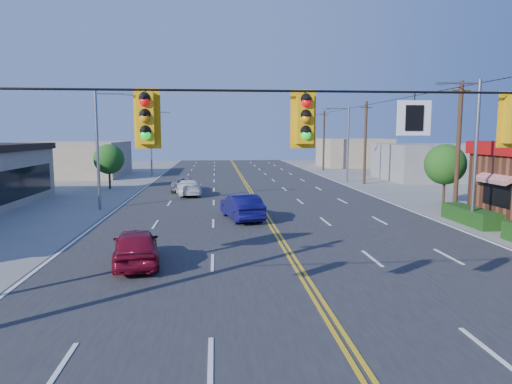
{
  "coord_description": "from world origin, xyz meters",
  "views": [
    {
      "loc": [
        -3.09,
        -9.64,
        5.1
      ],
      "look_at": [
        -1.06,
        13.15,
        2.2
      ],
      "focal_mm": 32.0,
      "sensor_mm": 36.0,
      "label": 1
    }
  ],
  "objects": [
    {
      "name": "ground",
      "position": [
        0.0,
        0.0,
        0.0
      ],
      "size": [
        160.0,
        160.0,
        0.0
      ],
      "primitive_type": "plane",
      "color": "gray",
      "rests_on": "ground"
    },
    {
      "name": "road",
      "position": [
        0.0,
        20.0,
        0.03
      ],
      "size": [
        20.0,
        120.0,
        0.06
      ],
      "primitive_type": "cube",
      "color": "#2D2D30",
      "rests_on": "ground"
    },
    {
      "name": "signal_span",
      "position": [
        -0.12,
        0.0,
        4.89
      ],
      "size": [
        24.32,
        0.34,
        9.0
      ],
      "color": "#47301E",
      "rests_on": "ground"
    },
    {
      "name": "streetlight_se",
      "position": [
        10.79,
        14.0,
        4.51
      ],
      "size": [
        2.55,
        0.25,
        8.0
      ],
      "color": "gray",
      "rests_on": "ground"
    },
    {
      "name": "streetlight_ne",
      "position": [
        10.79,
        38.0,
        4.51
      ],
      "size": [
        2.55,
        0.25,
        8.0
      ],
      "color": "gray",
      "rests_on": "ground"
    },
    {
      "name": "streetlight_sw",
      "position": [
        -10.79,
        22.0,
        4.51
      ],
      "size": [
        2.55,
        0.25,
        8.0
      ],
      "color": "gray",
      "rests_on": "ground"
    },
    {
      "name": "streetlight_nw",
      "position": [
        -10.79,
        48.0,
        4.51
      ],
      "size": [
        2.55,
        0.25,
        8.0
      ],
      "color": "gray",
      "rests_on": "ground"
    },
    {
      "name": "utility_pole_near",
      "position": [
        12.2,
        18.0,
        4.2
      ],
      "size": [
        0.28,
        0.28,
        8.4
      ],
      "primitive_type": "cylinder",
      "color": "#47301E",
      "rests_on": "ground"
    },
    {
      "name": "utility_pole_mid",
      "position": [
        12.2,
        36.0,
        4.2
      ],
      "size": [
        0.28,
        0.28,
        8.4
      ],
      "primitive_type": "cylinder",
      "color": "#47301E",
      "rests_on": "ground"
    },
    {
      "name": "utility_pole_far",
      "position": [
        12.2,
        54.0,
        4.2
      ],
      "size": [
        0.28,
        0.28,
        8.4
      ],
      "primitive_type": "cylinder",
      "color": "#47301E",
      "rests_on": "ground"
    },
    {
      "name": "tree_kfc_rear",
      "position": [
        13.5,
        22.0,
        2.93
      ],
      "size": [
        2.94,
        2.94,
        4.41
      ],
      "color": "#47301E",
      "rests_on": "ground"
    },
    {
      "name": "tree_west",
      "position": [
        -13.0,
        34.0,
        2.79
      ],
      "size": [
        2.8,
        2.8,
        4.2
      ],
      "color": "#47301E",
      "rests_on": "ground"
    },
    {
      "name": "bld_east_mid",
      "position": [
        22.0,
        40.0,
        2.0
      ],
      "size": [
        12.0,
        10.0,
        4.0
      ],
      "primitive_type": "cube",
      "color": "gray",
      "rests_on": "ground"
    },
    {
      "name": "bld_west_far",
      "position": [
        -20.0,
        48.0,
        2.1
      ],
      "size": [
        11.0,
        12.0,
        4.2
      ],
      "primitive_type": "cube",
      "color": "tan",
      "rests_on": "ground"
    },
    {
      "name": "bld_east_far",
      "position": [
        19.0,
        62.0,
        2.2
      ],
      "size": [
        10.0,
        10.0,
        4.4
      ],
      "primitive_type": "cube",
      "color": "tan",
      "rests_on": "ground"
    },
    {
      "name": "car_magenta",
      "position": [
        -6.21,
        8.0,
        0.72
      ],
      "size": [
        2.36,
        4.46,
        1.44
      ],
      "primitive_type": "imported",
      "rotation": [
        0.0,
        0.0,
        3.3
      ],
      "color": "maroon",
      "rests_on": "ground"
    },
    {
      "name": "car_blue",
      "position": [
        -1.56,
        17.15,
        0.76
      ],
      "size": [
        2.57,
        4.86,
        1.52
      ],
      "primitive_type": "imported",
      "rotation": [
        0.0,
        0.0,
        3.36
      ],
      "color": "#100E53",
      "rests_on": "ground"
    },
    {
      "name": "car_white",
      "position": [
        -5.38,
        28.33,
        0.65
      ],
      "size": [
        2.57,
        4.74,
        1.31
      ],
      "primitive_type": "imported",
      "rotation": [
        0.0,
        0.0,
        3.31
      ],
      "color": "white",
      "rests_on": "ground"
    },
    {
      "name": "car_silver",
      "position": [
        -5.97,
        31.42,
        0.63
      ],
      "size": [
        2.31,
        4.65,
        1.27
      ],
      "primitive_type": "imported",
      "rotation": [
        0.0,
        0.0,
        3.19
      ],
      "color": "#A1A1A6",
      "rests_on": "ground"
    }
  ]
}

